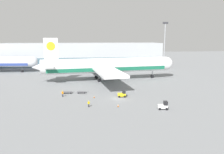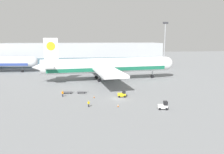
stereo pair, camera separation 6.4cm
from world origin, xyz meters
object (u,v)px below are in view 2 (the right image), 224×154
Objects in this scene: baggage_tug_foreground at (163,106)px; baggage_tug_mid at (122,94)px; baggage_dolly_second at (81,92)px; ground_crew_far at (89,103)px; traffic_cone_far at (118,105)px; light_mast at (165,43)px; airplane_main at (106,66)px; ground_crew_near at (63,93)px; baggage_dolly_lead at (68,92)px; traffic_cone_near at (94,97)px.

baggage_tug_foreground is 1.04× the size of baggage_tug_mid.
ground_crew_far is (1.79, -14.30, 0.58)m from baggage_dolly_second.
baggage_dolly_second is 17.68m from traffic_cone_far.
light_mast is 15.11× the size of ground_crew_far.
airplane_main is 28.65m from ground_crew_near.
light_mast is 70.41m from traffic_cone_far.
airplane_main is 15.55× the size of baggage_dolly_second.
traffic_cone_far is at bearing -56.47° from baggage_dolly_second.
light_mast is at bearing 29.32° from airplane_main.
airplane_main is 23.12m from baggage_dolly_second.
baggage_dolly_lead is 4.32m from baggage_dolly_second.
baggage_tug_mid is 3.45× the size of traffic_cone_far.
traffic_cone_far reaches higher than baggage_dolly_lead.
airplane_main is (-33.98, -24.29, -8.58)m from light_mast.
traffic_cone_far is at bearing 148.38° from ground_crew_far.
baggage_tug_mid is at bearing -122.27° from light_mast.
traffic_cone_near is at bearing -128.50° from light_mast.
baggage_tug_foreground and baggage_tug_mid have the same top height.
light_mast is 68.81m from baggage_tug_foreground.
baggage_dolly_lead is 10.20m from traffic_cone_near.
baggage_tug_mid is at bearing -166.11° from ground_crew_far.
baggage_dolly_lead is (-14.15, -19.83, -5.45)m from airplane_main.
traffic_cone_near is (-40.21, -50.55, -14.11)m from light_mast.
ground_crew_far is 8.45m from traffic_cone_near.
ground_crew_far is 2.25× the size of traffic_cone_far.
baggage_tug_mid reaches higher than baggage_dolly_lead.
baggage_tug_foreground is 1.43× the size of ground_crew_near.
ground_crew_near is (-15.32, -23.75, -4.74)m from airplane_main.
baggage_tug_mid is 8.23m from traffic_cone_near.
baggage_tug_foreground is 1.59× the size of ground_crew_far.
baggage_dolly_second is at bearing -2.37° from baggage_dolly_lead.
airplane_main is 78.39× the size of traffic_cone_far.
traffic_cone_far reaches higher than baggage_dolly_second.
light_mast is 9.49× the size of baggage_tug_foreground.
ground_crew_far is at bearing -64.95° from baggage_dolly_lead.
light_mast is at bearing 47.91° from baggage_dolly_second.
traffic_cone_near is at bearing 151.75° from baggage_tug_foreground.
baggage_dolly_second is at bearing 24.72° from ground_crew_near.
airplane_main is 31.41× the size of ground_crew_near.
ground_crew_near is (-49.30, -48.03, -13.32)m from light_mast.
traffic_cone_near is (-16.06, 12.44, -0.56)m from baggage_tug_foreground.
traffic_cone_far is at bearing -46.75° from ground_crew_near.
ground_crew_far is at bearing 176.26° from baggage_tug_foreground.
traffic_cone_far is (-34.71, -59.63, -14.06)m from light_mast.
baggage_tug_foreground is at bearing -53.12° from baggage_tug_mid.
traffic_cone_near is 0.87× the size of traffic_cone_far.
traffic_cone_far is at bearing -97.41° from airplane_main.
baggage_tug_foreground is 14.60m from baggage_tug_mid.
baggage_dolly_second is at bearing 120.79° from traffic_cone_near.
traffic_cone_near is at bearing -36.61° from baggage_dolly_lead.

